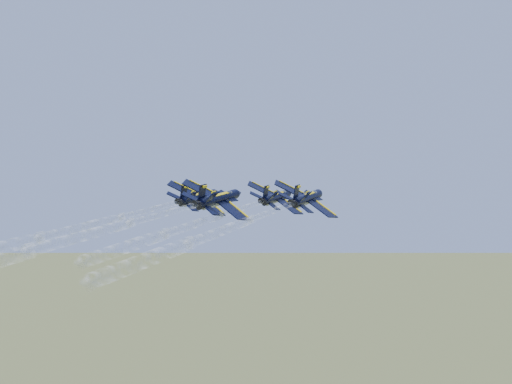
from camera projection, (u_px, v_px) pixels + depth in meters
The scene contains 8 objects.
jet_lead at pixel (277, 197), 127.73m from camera, with size 11.11×16.75×6.54m.
jet_left at pixel (199, 197), 120.77m from camera, with size 11.11×16.75×6.54m.
jet_right at pixel (308, 198), 112.40m from camera, with size 11.11×16.75×6.54m.
jet_slot at pixel (219, 199), 103.35m from camera, with size 11.11×16.75×6.54m.
smoke_trail_lead at pixel (180, 200), 89.42m from camera, with size 13.25×54.09×2.20m.
smoke_trail_left at pixel (58, 201), 82.45m from camera, with size 13.25×54.09×2.20m.
smoke_trail_right at pixel (207, 202), 74.08m from camera, with size 13.25×54.09×2.20m.
smoke_trail_slot at pixel (52, 204), 65.03m from camera, with size 13.25×54.09×2.20m.
Camera 1 is at (63.72, -94.41, 99.05)m, focal length 45.00 mm.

